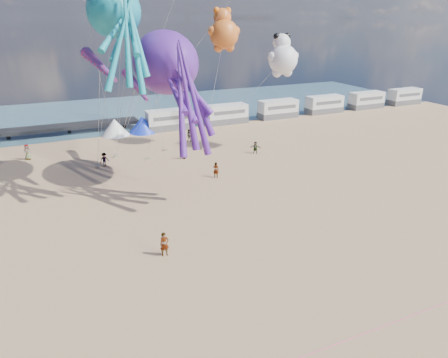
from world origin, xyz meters
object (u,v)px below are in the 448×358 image
at_px(motorhome_5, 404,96).
at_px(windsock_mid, 149,61).
at_px(beachgoer_1, 189,136).
at_px(sandbag_d, 165,150).
at_px(beachgoer_5, 216,170).
at_px(beachgoer_6, 27,152).
at_px(windsock_right, 136,86).
at_px(beachgoer_3, 184,152).
at_px(beachgoer_2, 104,160).
at_px(sandbag_b, 147,159).
at_px(motorhome_3, 324,104).
at_px(kite_octopus_purple, 165,63).
at_px(tent_white, 115,127).
at_px(kite_panda, 283,59).
at_px(sandbag_a, 98,167).
at_px(motorhome_0, 169,120).
at_px(windsock_left, 100,66).
at_px(motorhome_1, 226,114).
at_px(kite_teddy_orange, 224,34).
at_px(kite_octopus_teal, 113,11).
at_px(beachgoer_4, 255,147).
at_px(standing_person, 164,244).
at_px(sandbag_c, 203,148).
at_px(motorhome_2, 278,109).
at_px(tent_blue, 143,124).
at_px(motorhome_4, 366,100).
at_px(sandbag_e, 116,156).

xyz_separation_m(motorhome_5, windsock_mid, (-53.16, -13.58, 9.88)).
bearing_deg(beachgoer_1, sandbag_d, -106.67).
xyz_separation_m(beachgoer_5, windsock_mid, (-4.57, 7.34, 10.53)).
bearing_deg(beachgoer_6, windsock_mid, -33.17).
bearing_deg(windsock_right, beachgoer_3, 32.63).
xyz_separation_m(beachgoer_2, sandbag_b, (4.97, 0.45, -0.71)).
bearing_deg(motorhome_3, kite_octopus_purple, -150.30).
xyz_separation_m(tent_white, sandbag_b, (1.62, -12.32, -1.09)).
bearing_deg(kite_panda, sandbag_a, 157.00).
bearing_deg(motorhome_0, tent_white, 180.00).
bearing_deg(windsock_right, sandbag_d, 49.71).
bearing_deg(beachgoer_1, windsock_mid, -93.24).
xyz_separation_m(beachgoer_5, kite_octopus_purple, (-4.46, 1.50, 10.95)).
bearing_deg(motorhome_5, windsock_left, -162.75).
bearing_deg(windsock_right, motorhome_1, 34.19).
xyz_separation_m(tent_white, sandbag_d, (4.53, -9.85, -1.09)).
relative_size(sandbag_b, kite_teddy_orange, 0.08).
height_order(beachgoer_6, kite_octopus_teal, kite_octopus_teal).
xyz_separation_m(beachgoer_4, windsock_right, (-15.28, -5.40, 9.29)).
xyz_separation_m(standing_person, sandbag_c, (11.41, 22.03, -0.78)).
distance_m(motorhome_2, sandbag_d, 24.57).
relative_size(tent_blue, windsock_mid, 0.75).
bearing_deg(beachgoer_3, motorhome_3, -100.42).
height_order(motorhome_2, motorhome_3, same).
bearing_deg(kite_teddy_orange, beachgoer_4, -84.17).
xyz_separation_m(beachgoer_3, sandbag_c, (3.52, 2.63, -0.70)).
height_order(beachgoer_2, kite_octopus_teal, kite_octopus_teal).
bearing_deg(standing_person, beachgoer_3, 68.06).
xyz_separation_m(sandbag_b, kite_octopus_purple, (0.84, -7.10, 11.69)).
relative_size(beachgoer_2, beachgoer_5, 0.97).
bearing_deg(sandbag_d, motorhome_2, 23.68).
height_order(motorhome_2, beachgoer_4, motorhome_2).
bearing_deg(motorhome_5, sandbag_b, -167.12).
distance_m(beachgoer_2, beachgoer_3, 9.11).
bearing_deg(beachgoer_2, motorhome_4, 1.11).
height_order(motorhome_2, kite_octopus_teal, kite_octopus_teal).
height_order(tent_blue, beachgoer_5, tent_blue).
bearing_deg(beachgoer_2, standing_person, -100.18).
bearing_deg(sandbag_e, sandbag_c, -6.60).
bearing_deg(sandbag_a, windsock_right, -66.90).
height_order(motorhome_0, beachgoer_2, motorhome_0).
bearing_deg(tent_white, beachgoer_5, -71.72).
height_order(standing_person, windsock_left, windsock_left).
relative_size(beachgoer_1, windsock_left, 0.29).
xyz_separation_m(tent_white, kite_octopus_teal, (-1.60, -17.78, 15.05)).
height_order(beachgoer_6, sandbag_b, beachgoer_6).
relative_size(standing_person, kite_teddy_orange, 0.30).
bearing_deg(motorhome_0, sandbag_d, -109.38).
bearing_deg(sandbag_b, standing_person, -100.33).
distance_m(motorhome_2, sandbag_c, 21.10).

